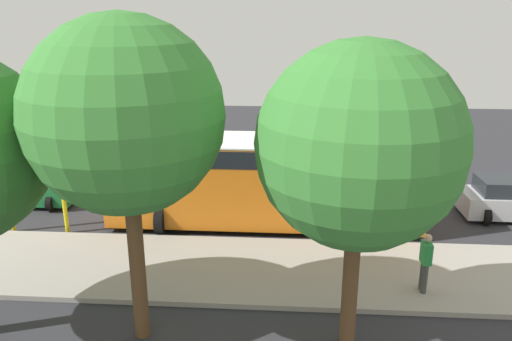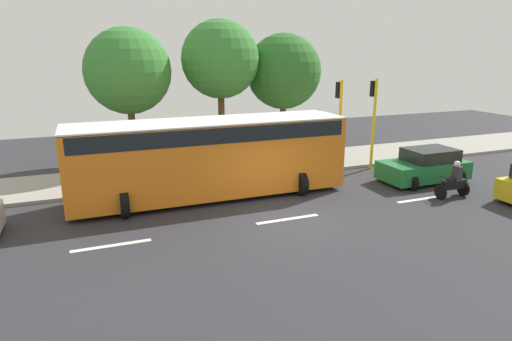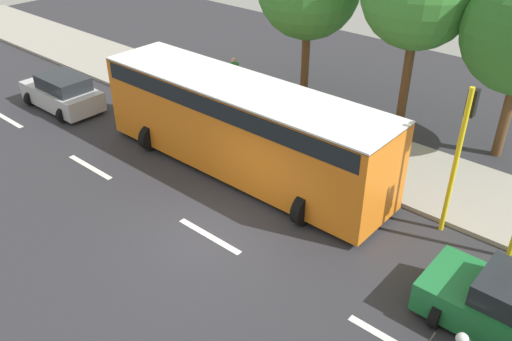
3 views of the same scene
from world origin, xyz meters
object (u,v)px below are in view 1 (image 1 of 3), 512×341
at_px(car_green, 26,186).
at_px(street_tree_center, 125,117).
at_px(traffic_light_corner, 0,152).
at_px(city_bus, 264,175).
at_px(motorcycle, 63,171).
at_px(pedestrian_near_signal, 425,261).
at_px(street_tree_south, 359,146).
at_px(car_yellow_cab, 18,157).
at_px(traffic_light_midblock, 56,153).

height_order(car_green, street_tree_center, street_tree_center).
distance_m(car_green, traffic_light_corner, 3.74).
distance_m(city_bus, motorcycle, 9.96).
bearing_deg(street_tree_center, city_bus, 159.32).
bearing_deg(pedestrian_near_signal, city_bus, -134.95).
bearing_deg(car_green, street_tree_south, 55.40).
relative_size(car_yellow_cab, traffic_light_corner, 0.89).
xyz_separation_m(pedestrian_near_signal, traffic_light_corner, (-3.15, -13.34, 1.87)).
bearing_deg(motorcycle, street_tree_south, 47.62).
bearing_deg(car_green, motorcycle, 167.45).
relative_size(motorcycle, traffic_light_corner, 0.34).
xyz_separation_m(car_green, street_tree_south, (8.26, 11.97, 4.08)).
xyz_separation_m(city_bus, traffic_light_corner, (1.42, -8.77, 1.08)).
relative_size(pedestrian_near_signal, street_tree_center, 0.23).
relative_size(traffic_light_midblock, street_tree_south, 0.64).
xyz_separation_m(motorcycle, traffic_light_midblock, (5.09, 2.37, 2.29)).
xyz_separation_m(car_yellow_cab, car_green, (4.02, 2.54, 0.00)).
bearing_deg(traffic_light_midblock, car_green, -135.16).
bearing_deg(car_green, car_yellow_cab, -147.68).
height_order(car_yellow_cab, car_green, same).
height_order(city_bus, motorcycle, city_bus).
bearing_deg(street_tree_center, car_green, -139.14).
distance_m(city_bus, street_tree_south, 7.76).
bearing_deg(pedestrian_near_signal, car_yellow_cab, -120.89).
height_order(traffic_light_midblock, street_tree_center, street_tree_center).
distance_m(pedestrian_near_signal, traffic_light_corner, 13.84).
relative_size(car_yellow_cab, pedestrian_near_signal, 2.36).
bearing_deg(motorcycle, traffic_light_midblock, 24.94).
height_order(traffic_light_corner, street_tree_south, street_tree_south).
bearing_deg(motorcycle, traffic_light_corner, 4.64).
relative_size(city_bus, traffic_light_midblock, 2.44).
relative_size(car_yellow_cab, street_tree_center, 0.53).
height_order(car_yellow_cab, pedestrian_near_signal, pedestrian_near_signal).
bearing_deg(car_green, traffic_light_midblock, 44.84).
relative_size(motorcycle, pedestrian_near_signal, 0.91).
xyz_separation_m(pedestrian_near_signal, street_tree_south, (2.23, -2.27, 3.73)).
bearing_deg(street_tree_south, car_green, -124.60).
height_order(motorcycle, pedestrian_near_signal, pedestrian_near_signal).
bearing_deg(pedestrian_near_signal, traffic_light_corner, -103.29).
bearing_deg(motorcycle, car_yellow_cab, -120.72).
relative_size(car_green, street_tree_south, 0.57).
height_order(traffic_light_corner, traffic_light_midblock, same).
bearing_deg(traffic_light_corner, street_tree_center, 49.25).
bearing_deg(traffic_light_corner, car_yellow_cab, -153.43).
distance_m(city_bus, traffic_light_midblock, 7.04).
xyz_separation_m(city_bus, street_tree_center, (6.77, -2.55, 3.48)).
xyz_separation_m(motorcycle, traffic_light_corner, (5.09, 0.41, 2.29)).
relative_size(traffic_light_corner, street_tree_center, 0.60).
height_order(traffic_light_corner, street_tree_center, street_tree_center).
xyz_separation_m(car_yellow_cab, street_tree_center, (12.25, 9.66, 4.62)).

